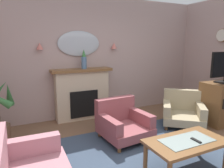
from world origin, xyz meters
name	(u,v)px	position (x,y,z in m)	size (l,w,h in m)	color
floor	(159,165)	(0.00, 0.00, -0.05)	(6.46, 5.87, 0.10)	brown
wall_back	(96,57)	(0.00, 2.48, 1.39)	(6.46, 0.10, 2.78)	#B29993
patterned_rug	(151,155)	(0.00, 0.20, 0.01)	(3.20, 2.40, 0.01)	#38475B
fireplace	(82,94)	(-0.44, 2.26, 0.57)	(1.36, 0.36, 1.16)	beige
mantel_vase_centre	(84,60)	(-0.39, 2.23, 1.36)	(0.12, 0.12, 0.43)	#4C7093
wall_mirror	(79,44)	(-0.44, 2.40, 1.71)	(0.96, 0.06, 0.56)	#B2BCC6
wall_sconce_left	(40,46)	(-1.29, 2.35, 1.66)	(0.14, 0.14, 0.14)	#D17066
wall_sconce_right	(114,46)	(0.41, 2.35, 1.66)	(0.14, 0.14, 0.14)	#D17066
wall_clock	(222,35)	(2.69, 1.23, 1.90)	(0.04, 0.31, 0.31)	silver
coffee_table	(186,144)	(0.19, -0.31, 0.38)	(1.10, 0.60, 0.45)	brown
tv_remote	(196,141)	(0.28, -0.38, 0.45)	(0.04, 0.16, 0.02)	black
armchair_by_coffee_table	(183,110)	(1.39, 0.99, 0.31)	(1.14, 1.14, 0.71)	tan
armchair_near_fireplace	(122,122)	(-0.11, 0.96, 0.31)	(0.88, 0.89, 0.71)	#934C51
tv_cabinet	(221,103)	(2.18, 0.69, 0.45)	(0.80, 0.57, 0.90)	brown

